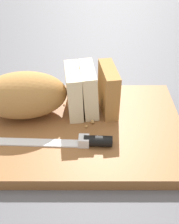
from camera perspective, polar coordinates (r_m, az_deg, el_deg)
ground_plane at (r=0.61m, az=0.00°, el=-4.05°), size 3.00×3.00×0.00m
cutting_board at (r=0.60m, az=0.00°, el=-3.20°), size 0.40×0.31×0.02m
bread_loaf at (r=0.60m, az=-8.76°, el=3.70°), size 0.29×0.13×0.10m
bread_knife at (r=0.54m, az=-2.21°, el=-5.95°), size 0.24×0.04×0.02m
crumb_near_knife at (r=0.58m, az=-0.63°, el=-2.95°), size 0.01×0.01×0.01m
crumb_near_loaf at (r=0.64m, az=-5.17°, el=1.46°), size 0.00×0.00×0.00m
crumb_stray_left at (r=0.58m, az=0.64°, el=-2.30°), size 0.01×0.01×0.01m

